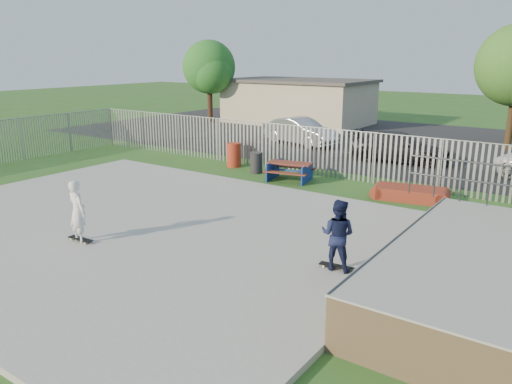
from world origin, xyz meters
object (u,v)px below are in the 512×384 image
Objects in this scene: funbox at (410,194)px; skater_navy at (338,235)px; trash_bin_grey at (256,163)px; tree_left at (209,67)px; picnic_table at (290,171)px; car_dark at (399,147)px; skater_white at (78,211)px; trash_bin_red at (234,155)px; car_silver at (300,131)px.

funbox is 7.17m from skater_navy.
trash_bin_grey is 17.67m from tree_left.
picnic_table is at bearing -40.20° from tree_left.
skater_white reaches higher than car_dark.
funbox is at bearing -2.45° from trash_bin_grey.
tree_left is (-11.03, 11.44, 3.49)m from trash_bin_red.
skater_white is at bearing -106.05° from picnic_table.
trash_bin_red is at bearing 164.01° from funbox.
funbox is 8.35m from trash_bin_red.
skater_navy is 1.00× the size of skater_white.
funbox is 2.64× the size of trash_bin_grey.
skater_white is at bearing -75.26° from trash_bin_red.
car_silver is (-3.82, 7.43, 0.39)m from picnic_table.
picnic_table is 0.34× the size of tree_left.
funbox is 23.17m from tree_left.
trash_bin_red is at bearing -67.07° from skater_white.
picnic_table is 1.86× the size of trash_bin_red.
picnic_table is at bearing 169.45° from funbox.
car_dark reaches higher than trash_bin_red.
skater_white is at bearing -131.99° from funbox.
tree_left is 25.73m from skater_white.
car_silver is 2.74× the size of skater_white.
car_dark is at bearing 42.90° from trash_bin_red.
trash_bin_red reaches higher than trash_bin_grey.
picnic_table is at bearing 153.04° from car_dark.
picnic_table is 3.50m from trash_bin_red.
funbox is at bearing -112.84° from skater_white.
trash_bin_grey is 0.19× the size of car_dark.
skater_white is at bearing -83.41° from trash_bin_grey.
car_dark is (2.33, 6.10, 0.32)m from picnic_table.
trash_bin_grey is at bearing 158.68° from picnic_table.
trash_bin_red is 10.47m from skater_white.
picnic_table is at bearing -9.87° from trash_bin_grey.
skater_white reaches higher than funbox.
car_silver is at bearing 105.38° from trash_bin_grey.
trash_bin_grey is at bearing -75.22° from skater_white.
trash_bin_grey is (-1.87, 0.33, 0.07)m from picnic_table.
car_dark is at bearing 54.00° from trash_bin_grey.
car_dark is 13.56m from skater_navy.
trash_bin_grey reaches higher than funbox.
picnic_table is 1.90m from trash_bin_grey.
skater_navy is at bearing -172.32° from car_dark.
trash_bin_red is 0.18× the size of tree_left.
picnic_table is 1.22× the size of skater_white.
tree_left reaches higher than trash_bin_red.
funbox is at bearing -5.02° from trash_bin_red.
skater_white reaches higher than trash_bin_red.
tree_left is at bearing 128.35° from picnic_table.
trash_bin_red is 1.21× the size of trash_bin_grey.
picnic_table is 0.45× the size of car_silver.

